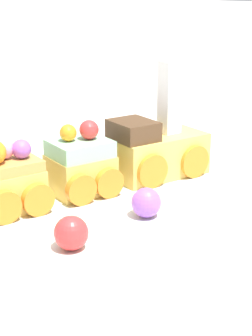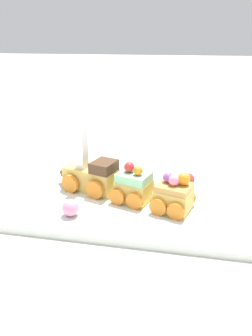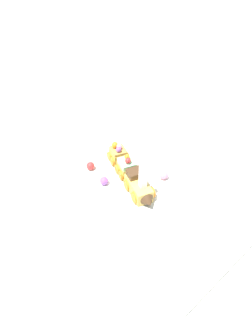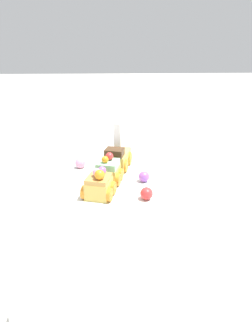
# 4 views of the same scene
# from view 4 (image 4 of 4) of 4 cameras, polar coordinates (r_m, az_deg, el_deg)

# --- Properties ---
(ground_plane) EXTENTS (10.00, 10.00, 0.00)m
(ground_plane) POSITION_cam_4_polar(r_m,az_deg,el_deg) (0.68, -1.24, -2.77)
(ground_plane) COLOR beige
(display_board) EXTENTS (0.77, 0.32, 0.01)m
(display_board) POSITION_cam_4_polar(r_m,az_deg,el_deg) (0.68, -1.25, -2.32)
(display_board) COLOR silver
(display_board) RESTS_ON ground_plane
(cake_train_locomotive) EXTENTS (0.14, 0.09, 0.12)m
(cake_train_locomotive) POSITION_cam_4_polar(r_m,az_deg,el_deg) (0.73, -1.72, 2.54)
(cake_train_locomotive) COLOR #E0BC56
(cake_train_locomotive) RESTS_ON display_board
(cake_car_mint) EXTENTS (0.08, 0.08, 0.07)m
(cake_car_mint) POSITION_cam_4_polar(r_m,az_deg,el_deg) (0.64, -3.88, -0.76)
(cake_car_mint) COLOR #E0BC56
(cake_car_mint) RESTS_ON display_board
(cake_car_caramel) EXTENTS (0.08, 0.08, 0.07)m
(cake_car_caramel) POSITION_cam_4_polar(r_m,az_deg,el_deg) (0.57, -5.89, -3.79)
(cake_car_caramel) COLOR #E0BC56
(cake_car_caramel) RESTS_ON display_board
(gumball_pink) EXTENTS (0.03, 0.03, 0.03)m
(gumball_pink) POSITION_cam_4_polar(r_m,az_deg,el_deg) (0.73, -9.92, 1.07)
(gumball_pink) COLOR pink
(gumball_pink) RESTS_ON display_board
(gumball_purple) EXTENTS (0.03, 0.03, 0.03)m
(gumball_purple) POSITION_cam_4_polar(r_m,az_deg,el_deg) (0.64, 3.93, -1.87)
(gumball_purple) COLOR #9956C6
(gumball_purple) RESTS_ON display_board
(gumball_red) EXTENTS (0.03, 0.03, 0.03)m
(gumball_red) POSITION_cam_4_polar(r_m,az_deg,el_deg) (0.57, 4.49, -5.55)
(gumball_red) COLOR red
(gumball_red) RESTS_ON display_board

